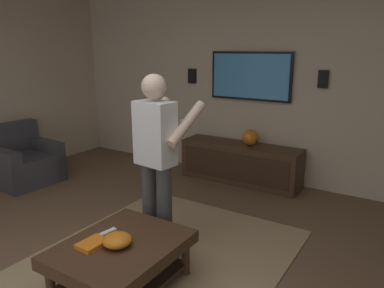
# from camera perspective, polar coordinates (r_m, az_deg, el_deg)

# --- Properties ---
(wall_back_tv) EXTENTS (0.10, 6.88, 2.85)m
(wall_back_tv) POSITION_cam_1_polar(r_m,az_deg,el_deg) (5.27, 11.72, 9.63)
(wall_back_tv) COLOR #C6B299
(wall_back_tv) RESTS_ON ground
(area_rug) EXTENTS (3.06, 2.06, 0.01)m
(area_rug) POSITION_cam_1_polar(r_m,az_deg,el_deg) (3.33, -8.11, -19.33)
(area_rug) COLOR #9E8460
(area_rug) RESTS_ON ground
(armchair) EXTENTS (0.85, 0.86, 0.82)m
(armchair) POSITION_cam_1_polar(r_m,az_deg,el_deg) (5.75, -24.60, -2.65)
(armchair) COLOR #38383D
(armchair) RESTS_ON ground
(coffee_table) EXTENTS (1.00, 0.80, 0.40)m
(coffee_table) POSITION_cam_1_polar(r_m,az_deg,el_deg) (3.05, -10.84, -16.47)
(coffee_table) COLOR #422B1C
(coffee_table) RESTS_ON ground
(media_console) EXTENTS (0.45, 1.70, 0.55)m
(media_console) POSITION_cam_1_polar(r_m,az_deg,el_deg) (5.28, 7.42, -2.92)
(media_console) COLOR #422B1C
(media_console) RESTS_ON ground
(tv) EXTENTS (0.05, 1.18, 0.66)m
(tv) POSITION_cam_1_polar(r_m,az_deg,el_deg) (5.27, 8.98, 10.30)
(tv) COLOR black
(person_standing) EXTENTS (0.58, 0.58, 1.64)m
(person_standing) POSITION_cam_1_polar(r_m,az_deg,el_deg) (3.39, -5.45, -1.22)
(person_standing) COLOR #3F3F3F
(person_standing) RESTS_ON ground
(bowl) EXTENTS (0.22, 0.22, 0.10)m
(bowl) POSITION_cam_1_polar(r_m,az_deg,el_deg) (2.94, -11.45, -14.31)
(bowl) COLOR orange
(bowl) RESTS_ON coffee_table
(remote_white) EXTENTS (0.15, 0.07, 0.02)m
(remote_white) POSITION_cam_1_polar(r_m,az_deg,el_deg) (3.14, -12.82, -13.14)
(remote_white) COLOR white
(remote_white) RESTS_ON coffee_table
(book) EXTENTS (0.23, 0.17, 0.04)m
(book) POSITION_cam_1_polar(r_m,az_deg,el_deg) (2.99, -15.08, -14.63)
(book) COLOR orange
(book) RESTS_ON coffee_table
(vase_round) EXTENTS (0.22, 0.22, 0.22)m
(vase_round) POSITION_cam_1_polar(r_m,az_deg,el_deg) (5.15, 8.96, 1.01)
(vase_round) COLOR orange
(vase_round) RESTS_ON media_console
(wall_speaker_left) EXTENTS (0.06, 0.12, 0.22)m
(wall_speaker_left) POSITION_cam_1_polar(r_m,az_deg,el_deg) (4.98, 19.57, 9.41)
(wall_speaker_left) COLOR black
(wall_speaker_right) EXTENTS (0.06, 0.12, 0.22)m
(wall_speaker_right) POSITION_cam_1_polar(r_m,az_deg,el_deg) (5.74, 0.03, 10.44)
(wall_speaker_right) COLOR black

